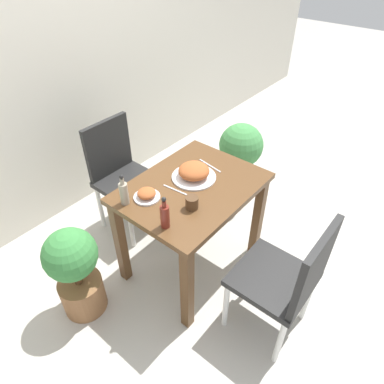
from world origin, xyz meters
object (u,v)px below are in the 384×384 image
Objects in this scene: drink_cup at (192,203)px; potted_plant_right at (240,157)px; condiment_bottle at (165,215)px; chair_near at (288,278)px; chair_far at (121,171)px; potted_plant_left at (75,270)px; sauce_bottle at (124,192)px; food_plate at (194,172)px; side_plate at (147,195)px.

drink_cup is 1.12m from potted_plant_right.
condiment_bottle is at bearing 175.97° from drink_cup.
chair_near is 1.00× the size of chair_far.
condiment_bottle is at bearing -49.93° from potted_plant_left.
potted_plant_left is 0.91× the size of potted_plant_right.
sauce_bottle is at bearing -72.26° from chair_near.
food_plate is 0.42× the size of potted_plant_left.
chair_near is at bearing -82.07° from drink_cup.
potted_plant_right is (1.12, 0.05, -0.32)m from side_plate.
chair_near is 0.92m from side_plate.
food_plate is 0.87m from potted_plant_right.
food_plate is at bearing 36.88° from drink_cup.
chair_near is 1.02m from sauce_bottle.
food_plate is 0.94m from potted_plant_left.
side_plate is 2.07× the size of drink_cup.
chair_near is 1.31m from potted_plant_right.
potted_plant_right is (0.84, -0.55, -0.07)m from chair_far.
chair_far is 0.73m from food_plate.
potted_plant_left is at bearing -58.09° from chair_near.
chair_far is at bearing 64.68° from side_plate.
food_plate is at bearing -18.95° from sauce_bottle.
food_plate is (0.05, -0.68, 0.27)m from chair_far.
chair_far is at bearing 28.66° from potted_plant_left.
potted_plant_right is (1.59, -0.14, 0.07)m from potted_plant_left.
drink_cup is 0.21m from condiment_bottle.
potted_plant_left is at bearing 130.07° from condiment_bottle.
side_plate is 0.24× the size of potted_plant_left.
chair_near reaches higher than potted_plant_left.
sauce_bottle reaches higher than food_plate.
drink_cup is 0.38× the size of sauce_bottle.
condiment_bottle is (-0.21, 0.01, 0.04)m from drink_cup.
drink_cup reaches higher than potted_plant_left.
side_plate is at bearing -177.61° from potted_plant_right.
chair_far reaches higher than potted_plant_right.
sauce_bottle is 1.29m from potted_plant_right.
potted_plant_left is at bearing -151.34° from chair_far.
food_plate is 3.72× the size of drink_cup.
sauce_bottle is 0.58m from potted_plant_left.
sauce_bottle and condiment_bottle have the same top height.
chair_far is at bearing 94.34° from food_plate.
chair_near is at bearing -72.26° from sauce_bottle.
condiment_bottle is at bearing -64.82° from chair_near.
food_plate reaches higher than potted_plant_right.
food_plate reaches higher than potted_plant_left.
drink_cup is 0.10× the size of potted_plant_right.
chair_near reaches higher than side_plate.
chair_near is 11.75× the size of drink_cup.
condiment_bottle is (0.01, -0.31, 0.00)m from sauce_bottle.
drink_cup is 0.11× the size of potted_plant_left.
sauce_bottle reaches higher than potted_plant_left.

